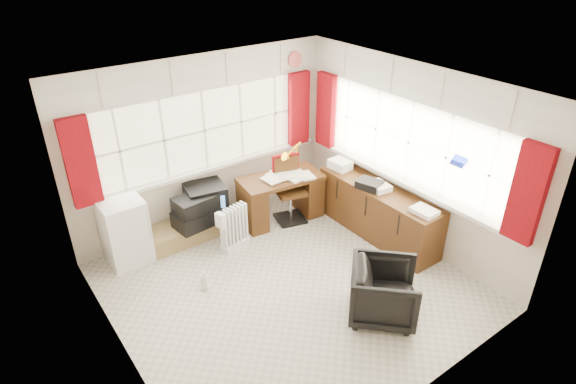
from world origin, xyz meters
The scene contains 19 objects.
ground centered at (0.00, 0.00, 0.00)m, with size 4.00×4.00×0.00m, color beige.
room_walls centered at (0.00, 0.00, 1.50)m, with size 4.00×4.00×4.00m.
window_back centered at (0.00, 1.94, 0.95)m, with size 3.70×0.12×3.60m.
window_right centered at (1.94, 0.00, 0.95)m, with size 0.12×3.70×3.60m.
curtains centered at (0.92, 0.93, 1.46)m, with size 3.83×3.83×1.15m.
overhead_cabinets centered at (0.98, 0.98, 2.25)m, with size 3.98×3.98×0.48m.
desk centered at (0.87, 1.36, 0.40)m, with size 1.30×0.75×0.75m.
desk_lamp centered at (1.18, 1.39, 1.04)m, with size 0.17×0.15×0.47m.
task_chair centered at (0.98, 1.35, 0.53)m, with size 0.52×0.54×1.01m.
office_chair centered at (0.57, -1.04, 0.34)m, with size 0.72×0.74×0.68m, color black.
radiator centered at (-0.09, 1.14, 0.26)m, with size 0.44×0.25×0.63m.
credenza centered at (1.73, 0.20, 0.39)m, with size 0.50×2.00×0.85m.
file_tray centered at (1.62, 0.30, 0.81)m, with size 0.26×0.33×0.11m, color black.
tv_bench centered at (-0.55, 1.72, 0.12)m, with size 1.40×0.50×0.25m, color #97784B.
crt_tv centered at (-0.20, 1.73, 0.49)m, with size 0.62×0.59×0.49m.
hifi_stack centered at (-0.42, 1.60, 0.47)m, with size 0.67×0.46×0.45m.
mini_fridge centered at (-1.39, 1.72, 0.45)m, with size 0.53×0.54×0.90m.
spray_bottle_a centered at (-0.86, 0.58, 0.14)m, with size 0.11×0.11×0.28m, color silver.
spray_bottle_b centered at (0.37, 1.44, 0.09)m, with size 0.08×0.09×0.19m, color #90D7C7.
Camera 1 is at (-2.78, -3.78, 3.93)m, focal length 30.00 mm.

